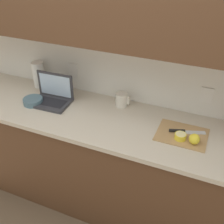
{
  "coord_description": "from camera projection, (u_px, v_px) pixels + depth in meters",
  "views": [
    {
      "loc": [
        0.8,
        -1.58,
        2.09
      ],
      "look_at": [
        0.13,
        -0.01,
        0.98
      ],
      "focal_mm": 45.0,
      "sensor_mm": 36.0,
      "label": 1
    }
  ],
  "objects": [
    {
      "name": "ground_plane",
      "position": [
        99.0,
        196.0,
        2.62
      ],
      "size": [
        12.0,
        12.0,
        0.0
      ],
      "primitive_type": "plane",
      "color": "brown",
      "rests_on": "ground"
    },
    {
      "name": "wall_back",
      "position": [
        109.0,
        20.0,
        1.96
      ],
      "size": [
        5.2,
        0.38,
        2.6
      ],
      "color": "white",
      "rests_on": "ground_plane"
    },
    {
      "name": "counter_unit",
      "position": [
        96.0,
        158.0,
        2.38
      ],
      "size": [
        2.59,
        0.64,
        0.9
      ],
      "color": "brown",
      "rests_on": "ground_plane"
    },
    {
      "name": "laptop",
      "position": [
        53.0,
        96.0,
        2.28
      ],
      "size": [
        0.32,
        0.23,
        0.23
      ],
      "rotation": [
        0.0,
        0.0,
        0.04
      ],
      "color": "#333338",
      "rests_on": "counter_unit"
    },
    {
      "name": "cutting_board",
      "position": [
        182.0,
        135.0,
        1.93
      ],
      "size": [
        0.34,
        0.27,
        0.01
      ],
      "primitive_type": "cube",
      "color": "tan",
      "rests_on": "counter_unit"
    },
    {
      "name": "knife",
      "position": [
        181.0,
        131.0,
        1.95
      ],
      "size": [
        0.25,
        0.11,
        0.02
      ],
      "rotation": [
        0.0,
        0.0,
        0.34
      ],
      "color": "silver",
      "rests_on": "cutting_board"
    },
    {
      "name": "lemon_half_cut",
      "position": [
        180.0,
        136.0,
        1.88
      ],
      "size": [
        0.08,
        0.08,
        0.04
      ],
      "color": "yellow",
      "rests_on": "cutting_board"
    },
    {
      "name": "lemon_whole_beside",
      "position": [
        194.0,
        139.0,
        1.83
      ],
      "size": [
        0.07,
        0.07,
        0.07
      ],
      "color": "yellow",
      "rests_on": "cutting_board"
    },
    {
      "name": "measuring_cup",
      "position": [
        121.0,
        100.0,
        2.22
      ],
      "size": [
        0.11,
        0.09,
        0.11
      ],
      "color": "silver",
      "rests_on": "counter_unit"
    },
    {
      "name": "bowl_white",
      "position": [
        33.0,
        101.0,
        2.27
      ],
      "size": [
        0.16,
        0.16,
        0.05
      ],
      "color": "slate",
      "rests_on": "counter_unit"
    },
    {
      "name": "paper_towel_roll",
      "position": [
        39.0,
        74.0,
        2.48
      ],
      "size": [
        0.1,
        0.1,
        0.23
      ],
      "color": "white",
      "rests_on": "counter_unit"
    }
  ]
}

